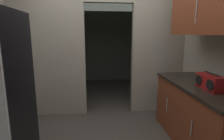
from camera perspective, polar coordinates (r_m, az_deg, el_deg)
kitchen_partition at (r=3.49m, az=-4.33°, el=9.08°), size 3.27×0.12×2.68m
adjoining_room_shell at (r=5.30m, az=-4.40°, el=8.94°), size 3.27×2.66×2.68m
lower_cabinet_run at (r=2.87m, az=25.64°, el=-12.68°), size 0.66×1.65×0.88m
upper_cabinet_counterside at (r=2.67m, az=28.38°, el=17.20°), size 0.36×1.48×0.70m
boombox at (r=2.53m, az=28.32°, el=-3.36°), size 0.17×0.38×0.21m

